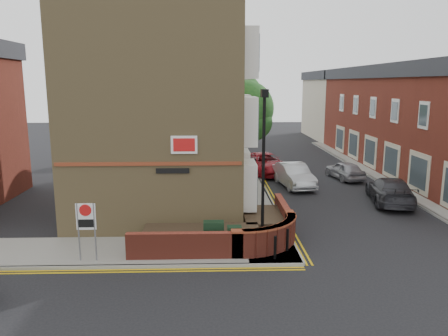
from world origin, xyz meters
TOP-DOWN VIEW (x-y plane):
  - ground at (0.00, 0.00)m, footprint 120.00×120.00m
  - pavement_corner at (-3.50, 1.50)m, footprint 13.00×3.00m
  - pavement_main at (2.00, 16.00)m, footprint 2.00×32.00m
  - pavement_far at (13.00, 13.00)m, footprint 4.00×40.00m
  - kerb_side at (-3.50, 0.00)m, footprint 13.00×0.15m
  - kerb_main_near at (3.00, 16.00)m, footprint 0.15×32.00m
  - kerb_main_far at (11.00, 13.00)m, footprint 0.15×40.00m
  - yellow_lines_side at (-3.50, -0.25)m, footprint 13.00×0.28m
  - yellow_lines_main at (3.25, 16.00)m, footprint 0.28×32.00m
  - corner_building at (-2.84, 8.00)m, footprint 8.95×10.40m
  - garden_wall at (0.00, 2.50)m, footprint 6.80×6.00m
  - lamppost at (1.60, 1.20)m, footprint 0.25×0.50m
  - utility_cabinet_large at (-0.30, 1.30)m, footprint 0.80×0.45m
  - utility_cabinet_small at (0.50, 1.00)m, footprint 0.55×0.40m
  - bollard_near at (2.00, 0.40)m, footprint 0.11×0.11m
  - bollard_far at (2.60, 1.20)m, footprint 0.11×0.11m
  - zone_sign at (-5.00, 0.50)m, footprint 0.72×0.07m
  - far_terrace at (14.50, 17.00)m, footprint 5.40×30.40m
  - far_terrace_cream at (14.50, 38.00)m, footprint 5.40×12.40m
  - tree_near at (2.00, 14.05)m, footprint 3.64×3.65m
  - tree_mid at (2.00, 22.05)m, footprint 4.03×4.03m
  - tree_far at (2.00, 30.05)m, footprint 3.81×3.81m
  - traffic_light_assembly at (2.40, 25.00)m, footprint 0.20×0.16m
  - silver_car_near at (5.00, 12.50)m, footprint 2.26×4.77m
  - red_car_main at (3.60, 16.72)m, footprint 3.86×5.93m
  - grey_car_far at (9.63, 8.40)m, footprint 2.94×5.31m
  - silver_car_far at (9.00, 14.61)m, footprint 2.14×3.97m

SIDE VIEW (x-z plane):
  - ground at x=0.00m, z-range 0.00..0.00m
  - garden_wall at x=0.00m, z-range -0.60..0.60m
  - yellow_lines_side at x=-3.50m, z-range 0.00..0.01m
  - yellow_lines_main at x=3.25m, z-range 0.00..0.01m
  - pavement_corner at x=-3.50m, z-range 0.00..0.12m
  - pavement_main at x=2.00m, z-range 0.00..0.12m
  - pavement_far at x=13.00m, z-range 0.00..0.12m
  - kerb_side at x=-3.50m, z-range 0.00..0.12m
  - kerb_main_near at x=3.00m, z-range 0.00..0.12m
  - kerb_main_far at x=11.00m, z-range 0.00..0.12m
  - bollard_near at x=2.00m, z-range 0.12..1.02m
  - bollard_far at x=2.60m, z-range 0.12..1.02m
  - silver_car_far at x=9.00m, z-range 0.00..1.28m
  - utility_cabinet_small at x=0.50m, z-range 0.12..1.22m
  - utility_cabinet_large at x=-0.30m, z-range 0.12..1.32m
  - grey_car_far at x=9.63m, z-range 0.00..1.46m
  - silver_car_near at x=5.00m, z-range 0.00..1.51m
  - red_car_main at x=3.60m, z-range 0.00..1.52m
  - zone_sign at x=-5.00m, z-range 0.54..2.74m
  - traffic_light_assembly at x=2.40m, z-range 0.68..4.88m
  - lamppost at x=1.60m, z-range 0.19..6.49m
  - far_terrace at x=14.50m, z-range 0.04..8.04m
  - far_terrace_cream at x=14.50m, z-range 0.05..8.05m
  - tree_near at x=2.00m, z-range 1.35..8.05m
  - tree_far at x=2.00m, z-range 1.41..8.42m
  - tree_mid at x=2.00m, z-range 1.49..8.91m
  - corner_building at x=-2.84m, z-range -0.57..13.03m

